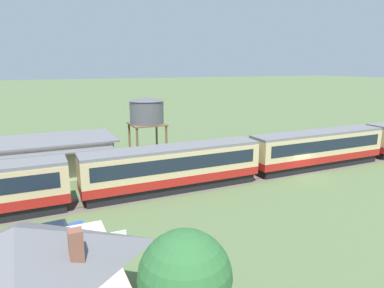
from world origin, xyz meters
The scene contains 8 objects.
ground_plane centered at (0.00, 0.00, 0.00)m, with size 600.00×600.00×0.00m, color #566B42.
passenger_train centered at (-5.07, 1.82, 2.37)m, with size 71.92×3.19×4.28m.
railway_track centered at (-3.92, 1.82, 0.01)m, with size 127.35×3.60×0.04m.
station_building centered at (-25.40, 12.37, 1.97)m, with size 14.97×9.20×3.89m.
water_tower centered at (-13.05, 14.21, 6.04)m, with size 4.45×4.45×7.87m.
cottage_grey_roof_2 centered at (-27.06, -12.52, 2.72)m, with size 8.60×7.08×5.24m.
parked_car_blue centered at (-25.53, -4.17, 0.59)m, with size 4.26×2.00×1.23m.
yard_tree_0 centered at (-21.25, -16.62, 3.81)m, with size 3.64×3.64×5.65m.
Camera 1 is at (-25.83, -27.21, 11.66)m, focal length 32.00 mm.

